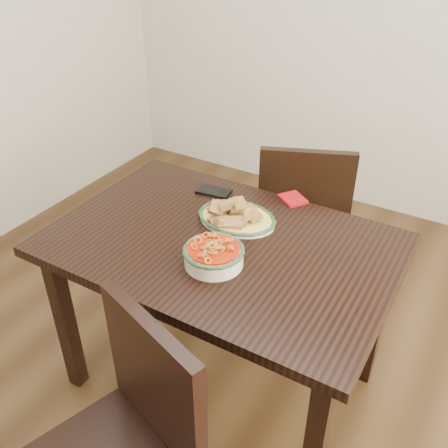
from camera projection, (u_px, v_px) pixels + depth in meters
The scene contains 9 objects.
floor at pixel (225, 365), 2.29m from camera, with size 3.50×3.50×0.00m, color #342210.
wall_back at pixel (381, 2), 2.83m from camera, with size 3.50×0.10×2.60m, color beige.
dining_table at pixel (221, 261), 1.87m from camera, with size 1.24×0.83×0.75m.
chair_far at pixel (302, 215), 2.43m from camera, with size 0.55×0.55×0.89m.
chair_near at pixel (128, 439), 1.42m from camera, with size 0.53×0.53×0.89m.
fish_plate at pixel (237, 211), 1.90m from camera, with size 0.31×0.24×0.11m.
noodle_bowl at pixel (214, 253), 1.67m from camera, with size 0.21×0.21×0.08m.
smartphone at pixel (214, 191), 2.11m from camera, with size 0.14×0.08×0.01m, color black.
napkin at pixel (293, 199), 2.05m from camera, with size 0.11×0.09×0.01m, color maroon.
Camera 1 is at (0.79, -1.34, 1.79)m, focal length 40.00 mm.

